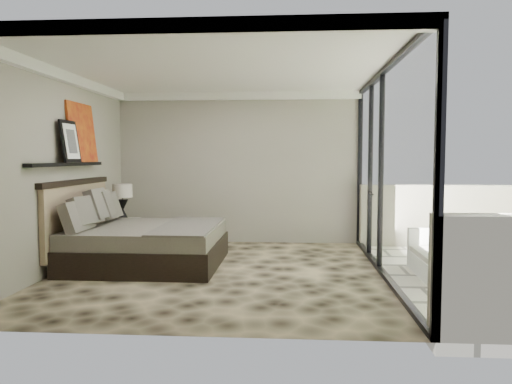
# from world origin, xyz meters

# --- Properties ---
(floor) EXTENTS (5.00, 5.00, 0.00)m
(floor) POSITION_xyz_m (0.00, 0.00, 0.00)
(floor) COLOR black
(floor) RESTS_ON ground
(ceiling) EXTENTS (4.50, 5.00, 0.02)m
(ceiling) POSITION_xyz_m (0.00, 0.00, 2.79)
(ceiling) COLOR silver
(ceiling) RESTS_ON back_wall
(back_wall) EXTENTS (4.50, 0.02, 2.80)m
(back_wall) POSITION_xyz_m (0.00, 2.49, 1.40)
(back_wall) COLOR gray
(back_wall) RESTS_ON floor
(left_wall) EXTENTS (0.02, 5.00, 2.80)m
(left_wall) POSITION_xyz_m (-2.24, 0.00, 1.40)
(left_wall) COLOR gray
(left_wall) RESTS_ON floor
(glass_wall) EXTENTS (0.08, 5.00, 2.80)m
(glass_wall) POSITION_xyz_m (2.25, 0.00, 1.40)
(glass_wall) COLOR white
(glass_wall) RESTS_ON floor
(terrace_slab) EXTENTS (3.00, 5.00, 0.12)m
(terrace_slab) POSITION_xyz_m (3.75, 0.00, -0.06)
(terrace_slab) COLOR beige
(terrace_slab) RESTS_ON ground
(picture_ledge) EXTENTS (0.12, 2.20, 0.05)m
(picture_ledge) POSITION_xyz_m (-2.18, 0.10, 1.50)
(picture_ledge) COLOR black
(picture_ledge) RESTS_ON left_wall
(bed) EXTENTS (2.19, 2.11, 1.21)m
(bed) POSITION_xyz_m (-1.23, 0.39, 0.35)
(bed) COLOR black
(bed) RESTS_ON floor
(nightstand) EXTENTS (0.61, 0.61, 0.49)m
(nightstand) POSITION_xyz_m (-1.95, 1.70, 0.25)
(nightstand) COLOR black
(nightstand) RESTS_ON floor
(table_lamp) EXTENTS (0.34, 0.34, 0.62)m
(table_lamp) POSITION_xyz_m (-1.93, 1.65, 0.91)
(table_lamp) COLOR black
(table_lamp) RESTS_ON nightstand
(abstract_canvas) EXTENTS (0.13, 0.90, 0.90)m
(abstract_canvas) POSITION_xyz_m (-2.19, 0.63, 1.97)
(abstract_canvas) COLOR #AE1B0E
(abstract_canvas) RESTS_ON picture_ledge
(framed_print) EXTENTS (0.11, 0.50, 0.60)m
(framed_print) POSITION_xyz_m (-2.14, 0.10, 1.82)
(framed_print) COLOR black
(framed_print) RESTS_ON picture_ledge
(ottoman) EXTENTS (0.62, 0.62, 0.52)m
(ottoman) POSITION_xyz_m (3.88, 0.65, 0.26)
(ottoman) COLOR white
(ottoman) RESTS_ON terrace_slab
(lounger) EXTENTS (0.73, 1.46, 0.57)m
(lounger) POSITION_xyz_m (3.06, -0.10, 0.18)
(lounger) COLOR white
(lounger) RESTS_ON terrace_slab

